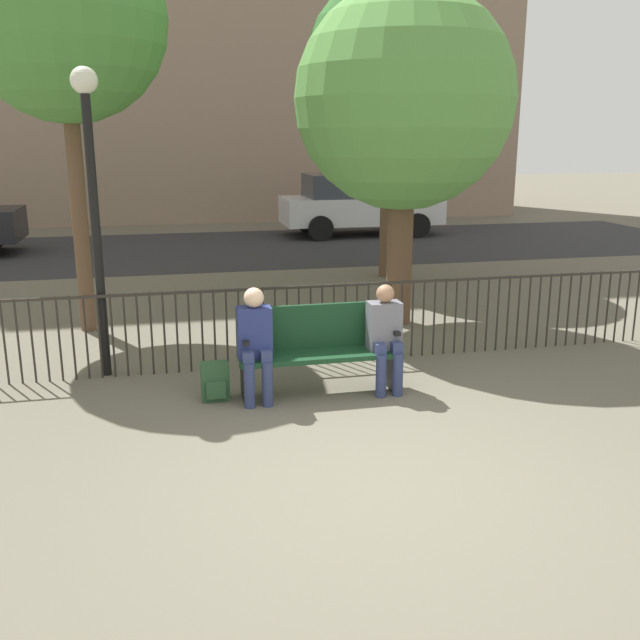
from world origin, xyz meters
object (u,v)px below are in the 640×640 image
object	(u,v)px
seated_person_0	(255,339)
parked_car_0	(358,203)
seated_person_1	(385,333)
tree_1	(63,19)
backpack	(215,382)
park_bench	(318,347)
lamp_post	(92,175)
tree_2	(404,100)
tree_0	(392,67)

from	to	relation	value
seated_person_0	parked_car_0	world-z (taller)	parked_car_0
seated_person_1	tree_1	distance (m)	5.72
backpack	tree_1	distance (m)	5.17
seated_person_0	backpack	xyz separation A→B (m)	(-0.41, 0.11, -0.46)
seated_person_0	parked_car_0	bearing A→B (deg)	69.64
park_bench	parked_car_0	xyz separation A→B (m)	(3.65, 11.54, 0.35)
seated_person_0	seated_person_1	distance (m)	1.36
seated_person_1	park_bench	bearing A→B (deg)	169.11
seated_person_0	lamp_post	xyz separation A→B (m)	(-1.54, 1.19, 1.56)
park_bench	tree_1	size ratio (longest dim) A/B	0.31
tree_2	backpack	bearing A→B (deg)	-137.96
park_bench	tree_0	size ratio (longest dim) A/B	0.31
parked_car_0	tree_0	bearing A→B (deg)	-99.92
seated_person_0	parked_car_0	distance (m)	12.45
seated_person_0	tree_1	xyz separation A→B (m)	(-1.91, 3.23, 3.38)
seated_person_1	tree_1	bearing A→B (deg)	135.31
lamp_post	tree_1	bearing A→B (deg)	100.11
seated_person_1	parked_car_0	world-z (taller)	parked_car_0
seated_person_0	tree_2	xyz separation A→B (m)	(2.41, 2.65, 2.42)
seated_person_0	backpack	distance (m)	0.62
backpack	tree_1	bearing A→B (deg)	115.67
tree_2	lamp_post	size ratio (longest dim) A/B	1.38
seated_person_0	lamp_post	size ratio (longest dim) A/B	0.35
parked_car_0	lamp_post	bearing A→B (deg)	-119.25
seated_person_1	backpack	xyz separation A→B (m)	(-1.77, 0.11, -0.44)
tree_0	parked_car_0	bearing A→B (deg)	80.08
seated_person_1	lamp_post	bearing A→B (deg)	157.75
lamp_post	parked_car_0	world-z (taller)	lamp_post
backpack	tree_0	size ratio (longest dim) A/B	0.07
park_bench	seated_person_1	xyz separation A→B (m)	(0.69, -0.13, 0.14)
seated_person_1	tree_2	distance (m)	3.75
seated_person_0	backpack	size ratio (longest dim) A/B	2.94
tree_2	lamp_post	bearing A→B (deg)	-159.65
park_bench	lamp_post	size ratio (longest dim) A/B	0.51
seated_person_1	tree_0	bearing A→B (deg)	71.77
seated_person_1	lamp_post	distance (m)	3.51
park_bench	tree_0	distance (m)	7.24
tree_0	tree_1	size ratio (longest dim) A/B	1.00
tree_0	parked_car_0	world-z (taller)	tree_0
lamp_post	parked_car_0	distance (m)	12.09
seated_person_1	tree_2	size ratio (longest dim) A/B	0.25
seated_person_1	tree_0	xyz separation A→B (m)	(1.98, 6.00, 3.16)
seated_person_0	backpack	world-z (taller)	seated_person_0
seated_person_0	lamp_post	distance (m)	2.49
lamp_post	backpack	bearing A→B (deg)	-43.46
seated_person_0	tree_2	distance (m)	4.33
tree_1	parked_car_0	distance (m)	10.97
seated_person_1	parked_car_0	distance (m)	12.04
backpack	parked_car_0	world-z (taller)	parked_car_0
park_bench	tree_0	world-z (taller)	tree_0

